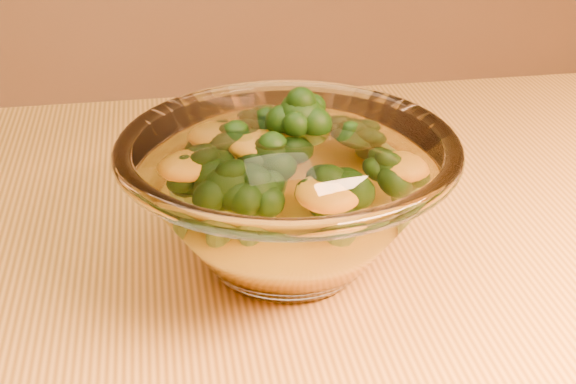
{
  "coord_description": "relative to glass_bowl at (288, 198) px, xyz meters",
  "views": [
    {
      "loc": [
        -0.14,
        -0.37,
        1.05
      ],
      "look_at": [
        -0.07,
        0.08,
        0.81
      ],
      "focal_mm": 50.0,
      "sensor_mm": 36.0,
      "label": 1
    }
  ],
  "objects": [
    {
      "name": "glass_bowl",
      "position": [
        0.0,
        0.0,
        0.0
      ],
      "size": [
        0.22,
        0.22,
        0.1
      ],
      "color": "white",
      "rests_on": "table"
    },
    {
      "name": "broccoli_heap",
      "position": [
        -0.0,
        0.01,
        0.02
      ],
      "size": [
        0.15,
        0.14,
        0.08
      ],
      "color": "black",
      "rests_on": "cheese_sauce"
    },
    {
      "name": "cheese_sauce",
      "position": [
        0.0,
        -0.0,
        -0.02
      ],
      "size": [
        0.12,
        0.12,
        0.03
      ],
      "primitive_type": "ellipsoid",
      "color": "orange",
      "rests_on": "glass_bowl"
    }
  ]
}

